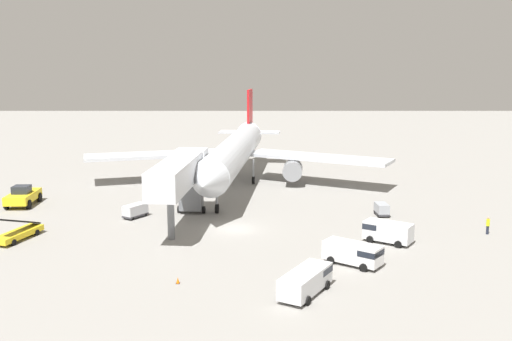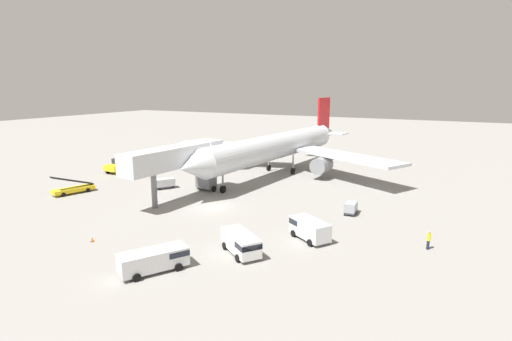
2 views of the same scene
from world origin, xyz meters
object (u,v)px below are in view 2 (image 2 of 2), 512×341
object	(u,v)px
baggage_cart_mid_center	(165,183)
ground_crew_worker_foreground	(428,240)
service_van_near_center	(241,243)
service_van_near_right	(156,259)
baggage_cart_rear_right	(351,208)
jet_bridge	(181,159)
airplane_at_gate	(279,146)
service_van_outer_left	(309,228)
belt_loader_truck	(73,188)
safety_cone_alpha	(92,239)
pushback_tug	(121,165)

from	to	relation	value
baggage_cart_mid_center	ground_crew_worker_foreground	bearing A→B (deg)	-9.82
service_van_near_center	ground_crew_worker_foreground	bearing A→B (deg)	31.08
service_van_near_right	baggage_cart_rear_right	xyz separation A→B (m)	(10.37, 22.27, -0.28)
jet_bridge	airplane_at_gate	bearing A→B (deg)	76.58
baggage_cart_rear_right	baggage_cart_mid_center	bearing A→B (deg)	-178.35
service_van_near_right	service_van_outer_left	xyz separation A→B (m)	(8.71, 12.43, 0.08)
jet_bridge	ground_crew_worker_foreground	xyz separation A→B (m)	(31.00, -3.27, -4.49)
belt_loader_truck	baggage_cart_rear_right	xyz separation A→B (m)	(37.16, 8.95, 0.04)
ground_crew_worker_foreground	safety_cone_alpha	xyz separation A→B (m)	(-29.26, -13.17, -0.71)
service_van_outer_left	ground_crew_worker_foreground	distance (m)	11.07
baggage_cart_rear_right	safety_cone_alpha	world-z (taller)	baggage_cart_rear_right
service_van_near_center	airplane_at_gate	bearing A→B (deg)	108.75
airplane_at_gate	service_van_near_right	bearing A→B (deg)	-80.41
belt_loader_truck	service_van_near_right	distance (m)	29.92
service_van_near_right	safety_cone_alpha	bearing A→B (deg)	168.62
jet_bridge	belt_loader_truck	xyz separation A→B (m)	(-15.24, -5.10, -4.70)
service_van_outer_left	safety_cone_alpha	world-z (taller)	service_van_outer_left
baggage_cart_mid_center	baggage_cart_rear_right	distance (m)	27.52
pushback_tug	baggage_cart_rear_right	xyz separation A→B (m)	(42.18, -4.84, -0.37)
airplane_at_gate	service_van_near_right	distance (m)	39.85
ground_crew_worker_foreground	safety_cone_alpha	distance (m)	32.10
baggage_cart_rear_right	ground_crew_worker_foreground	world-z (taller)	ground_crew_worker_foreground
service_van_near_right	ground_crew_worker_foreground	world-z (taller)	service_van_near_right
airplane_at_gate	baggage_cart_rear_right	world-z (taller)	airplane_at_gate
pushback_tug	belt_loader_truck	world-z (taller)	belt_loader_truck
airplane_at_gate	belt_loader_truck	distance (m)	33.00
airplane_at_gate	baggage_cart_mid_center	size ratio (longest dim) A/B	15.56
belt_loader_truck	service_van_near_right	bearing A→B (deg)	-26.43
service_van_outer_left	baggage_cart_rear_right	world-z (taller)	service_van_outer_left
service_van_near_center	safety_cone_alpha	world-z (taller)	service_van_near_center
pushback_tug	ground_crew_worker_foreground	xyz separation A→B (m)	(51.26, -11.96, -0.19)
belt_loader_truck	ground_crew_worker_foreground	bearing A→B (deg)	2.26
baggage_cart_rear_right	safety_cone_alpha	bearing A→B (deg)	-134.85
service_van_near_right	baggage_cart_mid_center	distance (m)	27.48
belt_loader_truck	baggage_cart_mid_center	xyz separation A→B (m)	(9.65, 8.16, 0.09)
airplane_at_gate	safety_cone_alpha	xyz separation A→B (m)	(-3.20, -37.15, -4.47)
jet_bridge	baggage_cart_rear_right	bearing A→B (deg)	9.97
airplane_at_gate	belt_loader_truck	xyz separation A→B (m)	(-20.18, -25.81, -3.97)
baggage_cart_mid_center	baggage_cart_rear_right	size ratio (longest dim) A/B	1.33
belt_loader_truck	service_van_near_right	xyz separation A→B (m)	(26.79, -13.32, 0.32)
pushback_tug	safety_cone_alpha	xyz separation A→B (m)	(21.99, -25.13, -0.90)
belt_loader_truck	baggage_cart_mid_center	bearing A→B (deg)	40.21
safety_cone_alpha	airplane_at_gate	bearing A→B (deg)	85.07
service_van_near_right	baggage_cart_mid_center	world-z (taller)	service_van_near_right
jet_bridge	baggage_cart_rear_right	world-z (taller)	jet_bridge
jet_bridge	service_van_near_right	world-z (taller)	jet_bridge
airplane_at_gate	pushback_tug	bearing A→B (deg)	-154.50
jet_bridge	service_van_outer_left	size ratio (longest dim) A/B	3.46
airplane_at_gate	baggage_cart_mid_center	bearing A→B (deg)	-120.81
belt_loader_truck	baggage_cart_rear_right	size ratio (longest dim) A/B	2.54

